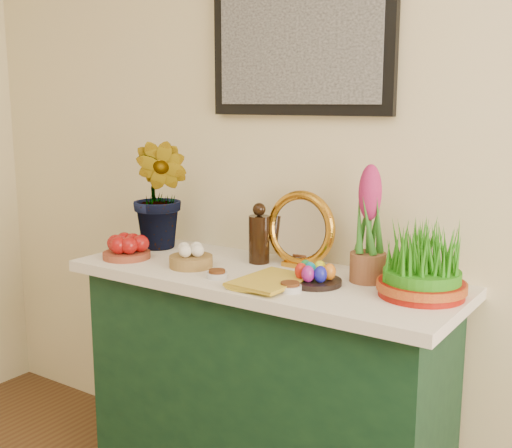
{
  "coord_description": "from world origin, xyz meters",
  "views": [
    {
      "loc": [
        0.92,
        0.18,
        1.48
      ],
      "look_at": [
        -0.27,
        1.95,
        1.07
      ],
      "focal_mm": 45.0,
      "sensor_mm": 36.0,
      "label": 1
    }
  ],
  "objects_px": {
    "hyacinth_green": "(161,177)",
    "book": "(247,276)",
    "wheatgrass_sabzeh": "(422,265)",
    "mirror": "(300,230)",
    "sideboard": "(264,395)"
  },
  "relations": [
    {
      "from": "book",
      "to": "wheatgrass_sabzeh",
      "type": "distance_m",
      "value": 0.57
    },
    {
      "from": "mirror",
      "to": "sideboard",
      "type": "bearing_deg",
      "value": -113.56
    },
    {
      "from": "sideboard",
      "to": "hyacinth_green",
      "type": "xyz_separation_m",
      "value": [
        -0.54,
        0.07,
        0.76
      ]
    },
    {
      "from": "book",
      "to": "wheatgrass_sabzeh",
      "type": "xyz_separation_m",
      "value": [
        0.54,
        0.16,
        0.08
      ]
    },
    {
      "from": "hyacinth_green",
      "to": "book",
      "type": "xyz_separation_m",
      "value": [
        0.56,
        -0.2,
        -0.28
      ]
    },
    {
      "from": "wheatgrass_sabzeh",
      "to": "book",
      "type": "bearing_deg",
      "value": -163.9
    },
    {
      "from": "hyacinth_green",
      "to": "mirror",
      "type": "xyz_separation_m",
      "value": [
        0.61,
        0.07,
        -0.16
      ]
    },
    {
      "from": "sideboard",
      "to": "mirror",
      "type": "height_order",
      "value": "mirror"
    },
    {
      "from": "mirror",
      "to": "book",
      "type": "xyz_separation_m",
      "value": [
        -0.05,
        -0.27,
        -0.12
      ]
    },
    {
      "from": "mirror",
      "to": "wheatgrass_sabzeh",
      "type": "bearing_deg",
      "value": -12.62
    },
    {
      "from": "mirror",
      "to": "wheatgrass_sabzeh",
      "type": "relative_size",
      "value": 1.02
    },
    {
      "from": "hyacinth_green",
      "to": "book",
      "type": "distance_m",
      "value": 0.65
    },
    {
      "from": "sideboard",
      "to": "book",
      "type": "xyz_separation_m",
      "value": [
        0.01,
        -0.12,
        0.48
      ]
    },
    {
      "from": "sideboard",
      "to": "wheatgrass_sabzeh",
      "type": "xyz_separation_m",
      "value": [
        0.56,
        0.03,
        0.56
      ]
    },
    {
      "from": "hyacinth_green",
      "to": "wheatgrass_sabzeh",
      "type": "bearing_deg",
      "value": 1.16
    }
  ]
}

